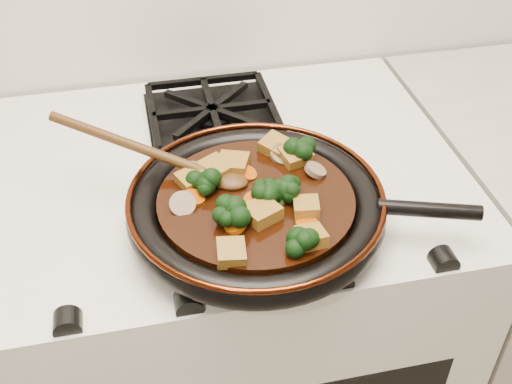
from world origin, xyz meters
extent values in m
cube|color=silver|center=(0.00, 1.69, 0.45)|extent=(0.76, 0.60, 0.90)
cylinder|color=black|center=(0.01, 1.53, 0.93)|extent=(0.34, 0.34, 0.01)
torus|color=black|center=(0.01, 1.53, 0.94)|extent=(0.36, 0.36, 0.04)
torus|color=#451909|center=(0.01, 1.53, 0.96)|extent=(0.36, 0.36, 0.01)
cylinder|color=black|center=(0.24, 1.46, 0.96)|extent=(0.14, 0.06, 0.02)
cylinder|color=black|center=(0.01, 1.53, 0.95)|extent=(0.28, 0.28, 0.02)
cube|color=olive|center=(0.08, 1.49, 0.97)|extent=(0.04, 0.05, 0.02)
cube|color=olive|center=(0.00, 1.60, 0.97)|extent=(0.06, 0.06, 0.02)
cube|color=olive|center=(-0.03, 1.60, 0.97)|extent=(0.06, 0.06, 0.03)
cube|color=olive|center=(0.09, 1.60, 0.97)|extent=(0.05, 0.05, 0.03)
cube|color=olive|center=(0.07, 1.43, 0.97)|extent=(0.04, 0.04, 0.03)
cube|color=olive|center=(-0.07, 1.58, 0.97)|extent=(0.05, 0.05, 0.03)
cube|color=olive|center=(-0.04, 1.43, 0.97)|extent=(0.04, 0.04, 0.03)
cube|color=olive|center=(0.07, 1.64, 0.97)|extent=(0.06, 0.06, 0.03)
cube|color=olive|center=(0.01, 1.49, 0.97)|extent=(0.06, 0.06, 0.02)
cylinder|color=#AB4304|center=(0.01, 1.58, 0.96)|extent=(0.03, 0.03, 0.02)
cylinder|color=#AB4304|center=(-0.02, 1.48, 0.96)|extent=(0.03, 0.03, 0.02)
cylinder|color=#AB4304|center=(0.01, 1.53, 0.96)|extent=(0.03, 0.03, 0.02)
cylinder|color=#AB4304|center=(-0.07, 1.55, 0.96)|extent=(0.03, 0.03, 0.02)
cylinder|color=#AB4304|center=(0.07, 1.46, 0.96)|extent=(0.03, 0.03, 0.02)
cylinder|color=brown|center=(0.07, 1.62, 0.97)|extent=(0.04, 0.04, 0.03)
cylinder|color=brown|center=(0.11, 1.57, 0.97)|extent=(0.04, 0.04, 0.02)
cylinder|color=brown|center=(0.07, 1.62, 0.97)|extent=(0.05, 0.04, 0.02)
cylinder|color=brown|center=(-0.06, 1.60, 0.97)|extent=(0.05, 0.05, 0.03)
cylinder|color=brown|center=(-0.09, 1.53, 0.97)|extent=(0.04, 0.04, 0.03)
ellipsoid|color=#3F250D|center=(-0.02, 1.57, 0.96)|extent=(0.07, 0.06, 0.02)
cylinder|color=#3F250D|center=(-0.14, 1.64, 0.99)|extent=(0.02, 0.02, 0.28)
camera|label=1|loc=(-0.13, 0.87, 1.53)|focal=45.00mm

